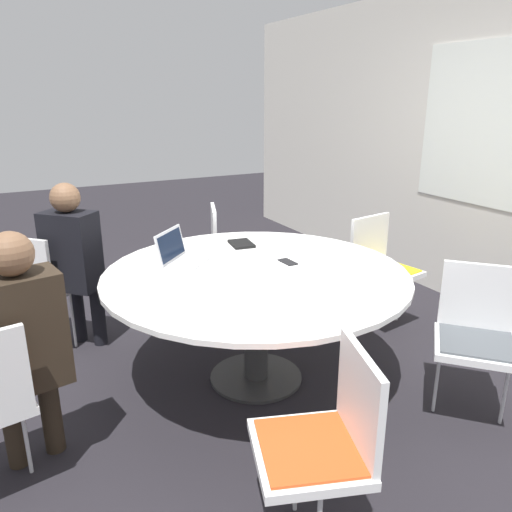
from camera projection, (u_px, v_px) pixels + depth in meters
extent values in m
plane|color=black|center=(256.00, 378.00, 3.30)|extent=(16.00, 16.00, 0.00)
cylinder|color=#333333|center=(256.00, 377.00, 3.29)|extent=(0.60, 0.60, 0.02)
cylinder|color=#333333|center=(256.00, 327.00, 3.18)|extent=(0.16, 0.16, 0.70)
cylinder|color=white|center=(256.00, 274.00, 3.07)|extent=(1.87, 1.87, 0.03)
cube|color=white|center=(48.00, 286.00, 3.62)|extent=(0.61, 0.61, 0.04)
cube|color=olive|center=(48.00, 283.00, 3.62)|extent=(0.54, 0.53, 0.01)
cube|color=white|center=(24.00, 266.00, 3.38)|extent=(0.32, 0.31, 0.40)
cylinder|color=silver|center=(33.00, 313.00, 3.75)|extent=(0.02, 0.02, 0.44)
cylinder|color=silver|center=(73.00, 320.00, 3.64)|extent=(0.02, 0.02, 0.44)
cylinder|color=silver|center=(26.00, 435.00, 2.41)|extent=(0.02, 0.02, 0.44)
cube|color=white|center=(308.00, 452.00, 1.94)|extent=(0.55, 0.54, 0.04)
cube|color=#E04C1E|center=(308.00, 447.00, 1.94)|extent=(0.49, 0.47, 0.01)
cube|color=white|center=(360.00, 399.00, 1.91)|extent=(0.41, 0.16, 0.40)
cylinder|color=silver|center=(296.00, 469.00, 2.19)|extent=(0.02, 0.02, 0.44)
cube|color=white|center=(476.00, 346.00, 2.76)|extent=(0.61, 0.61, 0.04)
cube|color=#4C5156|center=(477.00, 342.00, 2.75)|extent=(0.54, 0.53, 0.01)
cube|color=white|center=(479.00, 297.00, 2.87)|extent=(0.32, 0.31, 0.40)
cylinder|color=silver|center=(505.00, 390.00, 2.78)|extent=(0.02, 0.02, 0.44)
cylinder|color=silver|center=(437.00, 378.00, 2.89)|extent=(0.02, 0.02, 0.44)
cube|color=white|center=(387.00, 273.00, 3.90)|extent=(0.49, 0.50, 0.04)
cube|color=gold|center=(387.00, 270.00, 3.89)|extent=(0.43, 0.44, 0.01)
cube|color=white|center=(369.00, 240.00, 3.98)|extent=(0.10, 0.42, 0.40)
cylinder|color=silver|center=(399.00, 296.00, 4.08)|extent=(0.02, 0.02, 0.44)
cylinder|color=silver|center=(369.00, 306.00, 3.87)|extent=(0.02, 0.02, 0.44)
cube|color=white|center=(237.00, 254.00, 4.37)|extent=(0.56, 0.55, 0.04)
cube|color=gold|center=(237.00, 251.00, 4.36)|extent=(0.49, 0.48, 0.01)
cube|color=white|center=(214.00, 230.00, 4.28)|extent=(0.40, 0.17, 0.40)
cylinder|color=silver|center=(235.00, 272.00, 4.62)|extent=(0.02, 0.02, 0.44)
cylinder|color=silver|center=(239.00, 286.00, 4.28)|extent=(0.02, 0.02, 0.44)
cylinder|color=black|center=(78.00, 311.00, 3.74)|extent=(0.10, 0.10, 0.48)
cylinder|color=black|center=(98.00, 314.00, 3.68)|extent=(0.10, 0.10, 0.48)
cube|color=black|center=(71.00, 251.00, 3.46)|extent=(0.41, 0.41, 0.55)
sphere|color=brown|center=(65.00, 198.00, 3.35)|extent=(0.20, 0.20, 0.20)
cylinder|color=#2D2319|center=(13.00, 424.00, 2.46)|extent=(0.10, 0.10, 0.48)
cylinder|color=#2D2319|center=(51.00, 410.00, 2.56)|extent=(0.10, 0.10, 0.48)
cube|color=#2D2319|center=(23.00, 332.00, 2.28)|extent=(0.28, 0.39, 0.55)
sphere|color=brown|center=(10.00, 254.00, 2.16)|extent=(0.20, 0.20, 0.20)
cube|color=silver|center=(186.00, 263.00, 3.20)|extent=(0.39, 0.39, 0.02)
cube|color=silver|center=(170.00, 245.00, 3.20)|extent=(0.27, 0.27, 0.20)
cube|color=black|center=(171.00, 245.00, 3.20)|extent=(0.24, 0.24, 0.17)
cube|color=black|center=(241.00, 244.00, 3.60)|extent=(0.23, 0.18, 0.02)
cylinder|color=white|center=(288.00, 298.00, 2.54)|extent=(0.08, 0.08, 0.10)
cube|color=black|center=(288.00, 262.00, 3.23)|extent=(0.14, 0.08, 0.01)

